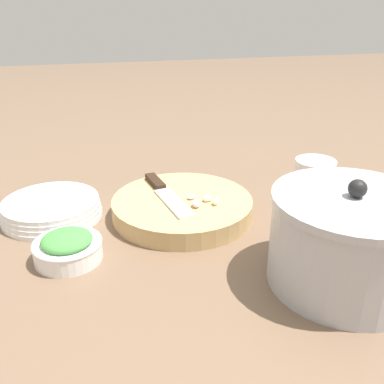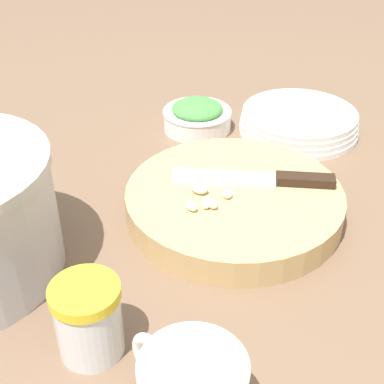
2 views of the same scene
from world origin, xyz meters
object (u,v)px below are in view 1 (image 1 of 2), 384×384
object	(u,v)px
plate_stack	(52,209)
chef_knife	(164,192)
garlic_cloves	(202,201)
cutting_board	(182,207)
stock_pot	(348,240)
herb_bowl	(68,247)
spice_jar	(319,201)
coffee_mug	(314,178)

from	to	relation	value
plate_stack	chef_knife	bearing A→B (deg)	173.20
chef_knife	garlic_cloves	xyz separation A→B (m)	(-0.07, 0.07, 0.00)
cutting_board	chef_knife	distance (m)	0.05
stock_pot	garlic_cloves	bearing A→B (deg)	-58.03
herb_bowl	spice_jar	distance (m)	0.50
herb_bowl	coffee_mug	xyz separation A→B (m)	(-0.56, -0.14, 0.02)
chef_knife	herb_bowl	distance (m)	0.25
chef_knife	stock_pot	xyz separation A→B (m)	(-0.23, 0.33, 0.03)
cutting_board	stock_pot	size ratio (longest dim) A/B	1.18
chef_knife	herb_bowl	world-z (taller)	same
cutting_board	stock_pot	xyz separation A→B (m)	(-0.20, 0.29, 0.06)
chef_knife	plate_stack	xyz separation A→B (m)	(0.24, -0.03, -0.02)
garlic_cloves	herb_bowl	world-z (taller)	garlic_cloves
chef_knife	spice_jar	xyz separation A→B (m)	(-0.30, 0.13, -0.00)
spice_jar	garlic_cloves	bearing A→B (deg)	-14.73
chef_knife	garlic_cloves	bearing A→B (deg)	125.33
herb_bowl	coffee_mug	bearing A→B (deg)	-166.02
chef_knife	stock_pot	distance (m)	0.40
spice_jar	stock_pot	xyz separation A→B (m)	(0.07, 0.20, 0.03)
cutting_board	stock_pot	world-z (taller)	stock_pot
herb_bowl	chef_knife	bearing A→B (deg)	-144.21
spice_jar	coffee_mug	bearing A→B (deg)	-115.17
stock_pot	spice_jar	bearing A→B (deg)	-109.07
garlic_cloves	coffee_mug	xyz separation A→B (m)	(-0.29, -0.06, -0.00)
cutting_board	plate_stack	distance (m)	0.27
herb_bowl	plate_stack	world-z (taller)	herb_bowl
coffee_mug	plate_stack	xyz separation A→B (m)	(0.59, -0.04, -0.02)
garlic_cloves	cutting_board	bearing A→B (deg)	-43.69
herb_bowl	spice_jar	xyz separation A→B (m)	(-0.50, -0.02, 0.02)
spice_jar	herb_bowl	bearing A→B (deg)	2.17
stock_pot	coffee_mug	bearing A→B (deg)	-111.41
herb_bowl	stock_pot	size ratio (longest dim) A/B	0.48
stock_pot	plate_stack	bearing A→B (deg)	-37.46
cutting_board	chef_knife	size ratio (longest dim) A/B	1.32
garlic_cloves	stock_pot	distance (m)	0.31
chef_knife	stock_pot	world-z (taller)	stock_pot
chef_knife	spice_jar	size ratio (longest dim) A/B	2.65
cutting_board	coffee_mug	xyz separation A→B (m)	(-0.32, -0.03, 0.02)
herb_bowl	spice_jar	bearing A→B (deg)	-177.83
cutting_board	coffee_mug	world-z (taller)	coffee_mug
herb_bowl	stock_pot	world-z (taller)	stock_pot
herb_bowl	plate_stack	size ratio (longest dim) A/B	0.59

